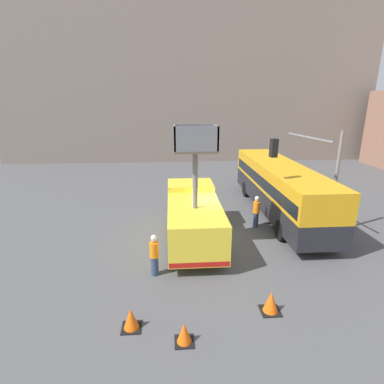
{
  "coord_description": "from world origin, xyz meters",
  "views": [
    {
      "loc": [
        -2.29,
        -14.6,
        7.11
      ],
      "look_at": [
        -1.2,
        0.67,
        2.41
      ],
      "focal_mm": 28.0,
      "sensor_mm": 36.0,
      "label": 1
    }
  ],
  "objects_px": {
    "traffic_light_pole": "(314,166)",
    "road_worker_directing": "(256,211)",
    "city_bus": "(279,185)",
    "road_worker_near_truck": "(154,255)",
    "utility_truck": "(193,214)",
    "traffic_cone_mid_road": "(131,319)",
    "traffic_cone_far_side": "(271,302)",
    "traffic_cone_near_truck": "(184,333)"
  },
  "relations": [
    {
      "from": "traffic_cone_near_truck",
      "to": "traffic_cone_mid_road",
      "type": "xyz_separation_m",
      "value": [
        -1.69,
        0.72,
        0.03
      ]
    },
    {
      "from": "road_worker_near_truck",
      "to": "traffic_cone_near_truck",
      "type": "relative_size",
      "value": 2.7
    },
    {
      "from": "traffic_light_pole",
      "to": "traffic_cone_mid_road",
      "type": "bearing_deg",
      "value": -143.52
    },
    {
      "from": "city_bus",
      "to": "traffic_cone_far_side",
      "type": "distance_m",
      "value": 10.07
    },
    {
      "from": "traffic_cone_near_truck",
      "to": "traffic_cone_mid_road",
      "type": "relative_size",
      "value": 0.93
    },
    {
      "from": "city_bus",
      "to": "road_worker_directing",
      "type": "xyz_separation_m",
      "value": [
        -2.0,
        -2.0,
        -0.98
      ]
    },
    {
      "from": "traffic_cone_near_truck",
      "to": "utility_truck",
      "type": "bearing_deg",
      "value": 83.47
    },
    {
      "from": "utility_truck",
      "to": "traffic_cone_mid_road",
      "type": "height_order",
      "value": "utility_truck"
    },
    {
      "from": "utility_truck",
      "to": "traffic_cone_far_side",
      "type": "distance_m",
      "value": 6.28
    },
    {
      "from": "traffic_light_pole",
      "to": "road_worker_near_truck",
      "type": "xyz_separation_m",
      "value": [
        -8.09,
        -3.34,
        -2.94
      ]
    },
    {
      "from": "road_worker_near_truck",
      "to": "utility_truck",
      "type": "bearing_deg",
      "value": -168.56
    },
    {
      "from": "utility_truck",
      "to": "traffic_light_pole",
      "type": "bearing_deg",
      "value": 2.01
    },
    {
      "from": "traffic_light_pole",
      "to": "road_worker_near_truck",
      "type": "relative_size",
      "value": 3.06
    },
    {
      "from": "utility_truck",
      "to": "traffic_light_pole",
      "type": "height_order",
      "value": "utility_truck"
    },
    {
      "from": "city_bus",
      "to": "traffic_cone_near_truck",
      "type": "height_order",
      "value": "city_bus"
    },
    {
      "from": "road_worker_near_truck",
      "to": "traffic_cone_far_side",
      "type": "xyz_separation_m",
      "value": [
        4.15,
        -2.62,
        -0.55
      ]
    },
    {
      "from": "road_worker_near_truck",
      "to": "road_worker_directing",
      "type": "bearing_deg",
      "value": 172.04
    },
    {
      "from": "road_worker_near_truck",
      "to": "traffic_cone_mid_road",
      "type": "distance_m",
      "value": 3.21
    },
    {
      "from": "traffic_light_pole",
      "to": "traffic_cone_mid_road",
      "type": "distance_m",
      "value": 11.38
    },
    {
      "from": "road_worker_directing",
      "to": "traffic_cone_near_truck",
      "type": "distance_m",
      "value": 9.68
    },
    {
      "from": "utility_truck",
      "to": "road_worker_near_truck",
      "type": "xyz_separation_m",
      "value": [
        -1.86,
        -3.12,
        -0.56
      ]
    },
    {
      "from": "traffic_cone_near_truck",
      "to": "traffic_cone_mid_road",
      "type": "bearing_deg",
      "value": 157.0
    },
    {
      "from": "utility_truck",
      "to": "road_worker_near_truck",
      "type": "distance_m",
      "value": 3.68
    },
    {
      "from": "traffic_cone_far_side",
      "to": "traffic_cone_near_truck",
      "type": "bearing_deg",
      "value": -158.88
    },
    {
      "from": "city_bus",
      "to": "traffic_cone_near_truck",
      "type": "distance_m",
      "value": 12.5
    },
    {
      "from": "utility_truck",
      "to": "traffic_cone_mid_road",
      "type": "bearing_deg",
      "value": -111.77
    },
    {
      "from": "traffic_cone_mid_road",
      "to": "road_worker_near_truck",
      "type": "bearing_deg",
      "value": 78.72
    },
    {
      "from": "traffic_cone_mid_road",
      "to": "traffic_cone_far_side",
      "type": "xyz_separation_m",
      "value": [
        4.77,
        0.47,
        0.02
      ]
    },
    {
      "from": "traffic_light_pole",
      "to": "utility_truck",
      "type": "bearing_deg",
      "value": -177.99
    },
    {
      "from": "road_worker_near_truck",
      "to": "traffic_cone_far_side",
      "type": "bearing_deg",
      "value": 100.02
    },
    {
      "from": "utility_truck",
      "to": "traffic_cone_near_truck",
      "type": "xyz_separation_m",
      "value": [
        -0.79,
        -6.93,
        -1.16
      ]
    },
    {
      "from": "road_worker_directing",
      "to": "traffic_cone_far_side",
      "type": "height_order",
      "value": "road_worker_directing"
    },
    {
      "from": "traffic_light_pole",
      "to": "traffic_cone_far_side",
      "type": "xyz_separation_m",
      "value": [
        -3.93,
        -5.96,
        -3.49
      ]
    },
    {
      "from": "traffic_light_pole",
      "to": "road_worker_directing",
      "type": "height_order",
      "value": "traffic_light_pole"
    },
    {
      "from": "road_worker_directing",
      "to": "traffic_cone_near_truck",
      "type": "bearing_deg",
      "value": -66.36
    },
    {
      "from": "utility_truck",
      "to": "road_worker_directing",
      "type": "distance_m",
      "value": 4.13
    },
    {
      "from": "traffic_light_pole",
      "to": "traffic_cone_far_side",
      "type": "height_order",
      "value": "traffic_light_pole"
    },
    {
      "from": "city_bus",
      "to": "road_worker_near_truck",
      "type": "distance_m",
      "value": 10.21
    },
    {
      "from": "city_bus",
      "to": "road_worker_near_truck",
      "type": "xyz_separation_m",
      "value": [
        -7.64,
        -6.7,
        -1.0
      ]
    },
    {
      "from": "traffic_light_pole",
      "to": "road_worker_near_truck",
      "type": "height_order",
      "value": "traffic_light_pole"
    },
    {
      "from": "road_worker_directing",
      "to": "traffic_cone_near_truck",
      "type": "relative_size",
      "value": 2.75
    },
    {
      "from": "utility_truck",
      "to": "road_worker_near_truck",
      "type": "bearing_deg",
      "value": -120.87
    }
  ]
}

